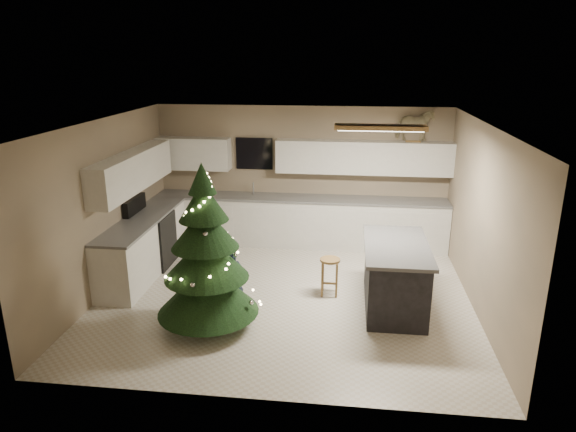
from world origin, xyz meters
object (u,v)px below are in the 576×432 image
Objects in this scene: bar_stool at (330,268)px; christmas_tree at (206,262)px; rocking_horse at (414,125)px; island at (395,275)px; toddler at (233,282)px.

christmas_tree is at bearing -144.59° from bar_stool.
rocking_horse is (1.36, 2.22, 1.87)m from bar_stool.
christmas_tree is at bearing -161.31° from island.
christmas_tree reaches higher than bar_stool.
island reaches higher than bar_stool.
rocking_horse is (0.42, 2.49, 1.82)m from island.
rocking_horse is (2.67, 2.98, 1.83)m from toddler.
christmas_tree is at bearing -171.98° from toddler.
island is at bearing -16.04° from bar_stool.
bar_stool is 1.99m from christmas_tree.
island is 2.94× the size of bar_stool.
toddler reaches higher than island.
rocking_horse reaches higher than island.
rocking_horse is (2.93, 3.34, 1.38)m from christmas_tree.
christmas_tree is 4.66m from rocking_horse.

